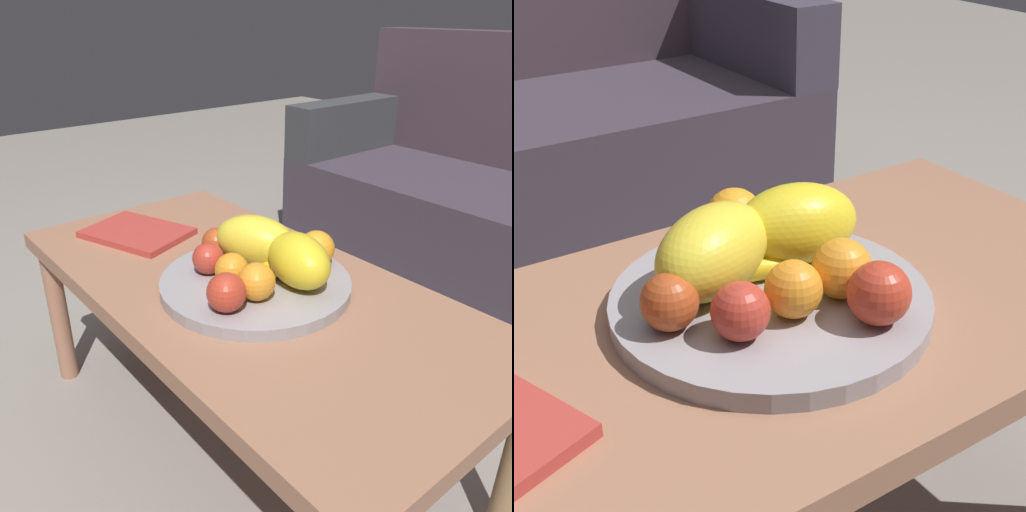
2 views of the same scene
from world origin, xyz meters
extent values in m
cube|color=#9C6A4F|center=(0.00, 0.00, 0.43)|extent=(1.14, 0.56, 0.04)
cylinder|color=#93714B|center=(0.53, 0.24, 0.21)|extent=(0.05, 0.05, 0.41)
cube|color=#3C3644|center=(0.78, 1.23, 0.51)|extent=(0.14, 0.70, 0.22)
cylinder|color=#989399|center=(0.04, 0.00, 0.46)|extent=(0.40, 0.40, 0.03)
ellipsoid|color=yellow|center=(-0.01, 0.04, 0.53)|extent=(0.21, 0.18, 0.11)
ellipsoid|color=yellow|center=(0.12, 0.05, 0.53)|extent=(0.18, 0.14, 0.11)
sphere|color=orange|center=(0.11, -0.05, 0.51)|extent=(0.07, 0.07, 0.07)
sphere|color=orange|center=(0.08, 0.14, 0.51)|extent=(0.08, 0.08, 0.08)
sphere|color=orange|center=(0.04, -0.06, 0.51)|extent=(0.07, 0.07, 0.07)
sphere|color=#BA3628|center=(-0.04, -0.06, 0.51)|extent=(0.07, 0.07, 0.07)
sphere|color=#B0451D|center=(-0.09, 0.00, 0.51)|extent=(0.07, 0.07, 0.07)
sphere|color=#BD3824|center=(0.11, -0.12, 0.51)|extent=(0.07, 0.07, 0.07)
ellipsoid|color=yellow|center=(0.02, 0.05, 0.49)|extent=(0.15, 0.09, 0.03)
ellipsoid|color=yellow|center=(0.02, 0.06, 0.49)|extent=(0.14, 0.12, 0.03)
ellipsoid|color=gold|center=(0.03, 0.05, 0.52)|extent=(0.15, 0.05, 0.03)
camera|label=1|loc=(0.79, -0.61, 0.98)|focal=37.10mm
camera|label=2|loc=(-0.40, -0.65, 0.95)|focal=52.64mm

